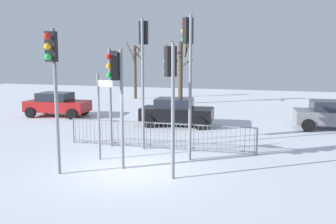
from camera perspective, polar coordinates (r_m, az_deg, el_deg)
name	(u,v)px	position (r m, az deg, el deg)	size (l,w,h in m)	color
ground_plane	(131,170)	(12.74, -5.54, -8.65)	(60.00, 60.00, 0.00)	silver
traffic_light_foreground_right	(117,82)	(12.43, -7.68, 4.53)	(0.57, 0.32, 3.96)	slate
traffic_light_rear_left	(144,55)	(15.08, -3.71, 8.60)	(0.33, 0.57, 5.16)	slate
traffic_light_foreground_left	(113,75)	(15.54, -8.21, 5.51)	(0.56, 0.36, 4.02)	slate
traffic_light_mid_right	(53,69)	(12.07, -16.97, 6.21)	(0.35, 0.57, 4.56)	slate
traffic_light_rear_right	(188,55)	(13.44, 3.06, 8.54)	(0.48, 0.46, 5.15)	slate
traffic_light_mid_left	(171,80)	(11.37, 0.40, 4.85)	(0.47, 0.47, 4.12)	slate
direction_sign_post	(100,112)	(13.70, -10.23, 0.01)	(0.75, 0.33, 3.13)	slate
pedestrian_guard_railing	(159,135)	(15.29, -1.36, -3.52)	(7.77, 0.21, 1.07)	slate
car_black_near	(176,112)	(20.16, 1.25, 0.07)	(3.92, 2.18, 1.47)	black
car_grey_mid	(333,115)	(20.90, 23.58, -0.35)	(3.96, 2.26, 1.47)	slate
car_red_trailing	(57,104)	(24.21, -16.36, 1.16)	(3.92, 2.17, 1.47)	maroon
bare_tree_left	(181,70)	(29.15, 1.90, 6.41)	(1.96, 1.99, 4.85)	#473828
bare_tree_centre	(135,69)	(32.67, -4.94, 6.52)	(1.71, 1.71, 5.15)	#473828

